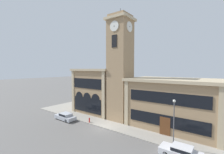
{
  "coord_description": "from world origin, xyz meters",
  "views": [
    {
      "loc": [
        15.74,
        -18.51,
        9.78
      ],
      "look_at": [
        -0.53,
        3.31,
        8.34
      ],
      "focal_mm": 24.0,
      "sensor_mm": 36.0,
      "label": 1
    }
  ],
  "objects": [
    {
      "name": "sidewalk_kerb",
      "position": [
        0.0,
        6.97,
        0.07
      ],
      "size": [
        40.15,
        13.93,
        0.15
      ],
      "color": "gray",
      "rests_on": "ground_plane"
    },
    {
      "name": "clock_tower",
      "position": [
        0.0,
        5.22,
        9.99
      ],
      "size": [
        4.54,
        4.54,
        21.05
      ],
      "color": "#9E7F5B",
      "rests_on": "ground_plane"
    },
    {
      "name": "parked_car_near",
      "position": [
        -8.4,
        -1.17,
        0.69
      ],
      "size": [
        4.59,
        1.85,
        1.32
      ],
      "rotation": [
        0.0,
        0.0,
        3.13
      ],
      "color": "#B2B7C1",
      "rests_on": "ground_plane"
    },
    {
      "name": "fire_hydrant",
      "position": [
        -3.43,
        0.34,
        0.57
      ],
      "size": [
        0.22,
        0.22,
        0.87
      ],
      "color": "red",
      "rests_on": "sidewalk_kerb"
    },
    {
      "name": "town_hall_right_wing",
      "position": [
        9.15,
        7.59,
        4.12
      ],
      "size": [
        14.55,
        9.32,
        8.19
      ],
      "color": "#9E7F5B",
      "rests_on": "ground_plane"
    },
    {
      "name": "parked_car_mid",
      "position": [
        12.26,
        -1.17,
        0.71
      ],
      "size": [
        4.37,
        1.93,
        1.35
      ],
      "rotation": [
        0.0,
        0.0,
        3.13
      ],
      "color": "silver",
      "rests_on": "ground_plane"
    },
    {
      "name": "ground_plane",
      "position": [
        0.0,
        0.0,
        0.0
      ],
      "size": [
        300.0,
        300.0,
        0.0
      ],
      "primitive_type": "plane",
      "color": "#605E5B"
    },
    {
      "name": "street_lamp",
      "position": [
        11.08,
        0.38,
        4.03
      ],
      "size": [
        0.36,
        0.36,
        5.94
      ],
      "color": "#4C4C51",
      "rests_on": "sidewalk_kerb"
    },
    {
      "name": "town_hall_left_wing",
      "position": [
        -7.05,
        7.58,
        4.95
      ],
      "size": [
        10.37,
        9.32,
        9.85
      ],
      "color": "#9E7F5B",
      "rests_on": "ground_plane"
    }
  ]
}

